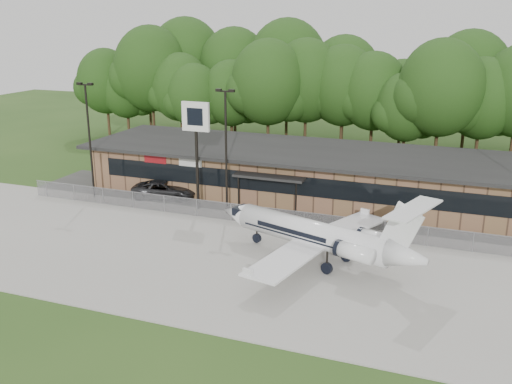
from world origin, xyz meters
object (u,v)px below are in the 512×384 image
at_px(business_jet, 319,236).
at_px(suv, 165,190).
at_px(terminal, 310,172).
at_px(pole_sign, 196,128).

bearing_deg(business_jet, suv, 169.92).
distance_m(terminal, pole_sign, 11.57).
xyz_separation_m(terminal, business_jet, (4.52, -14.33, -0.28)).
height_order(business_jet, suv, business_jet).
distance_m(terminal, business_jet, 15.03).
relative_size(terminal, pole_sign, 4.52).
relative_size(terminal, suv, 7.17).
height_order(terminal, pole_sign, pole_sign).
relative_size(terminal, business_jet, 2.64).
bearing_deg(suv, terminal, -77.86).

